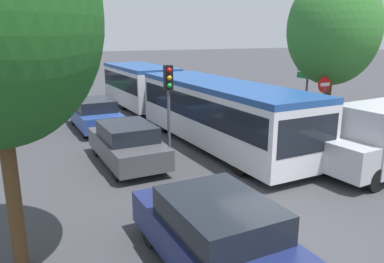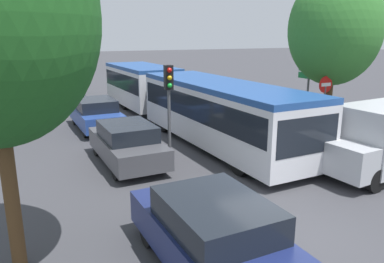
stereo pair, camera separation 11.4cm
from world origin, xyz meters
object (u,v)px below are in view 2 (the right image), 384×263
Objects in this scene: articulated_bus at (180,96)px; queued_car_green at (62,85)px; queued_car_black at (67,96)px; queued_car_blue at (96,114)px; queued_car_graphite at (127,143)px; tree_right_near at (335,29)px; traffic_light at (169,90)px; city_bus_rear at (39,61)px; queued_car_navy at (214,235)px; tree_left_mid at (5,23)px; queued_car_tan at (50,76)px; direction_sign_post at (309,77)px; no_entry_sign at (324,99)px.

articulated_bus reaches higher than queued_car_green.
queued_car_black reaches higher than queued_car_green.
queued_car_blue reaches higher than queued_car_green.
queued_car_graphite reaches higher than queued_car_green.
queued_car_blue is 0.61× the size of tree_right_near.
traffic_light reaches higher than queued_car_black.
city_bus_rear is 2.59× the size of queued_car_graphite.
queued_car_green is at bearing -1.46° from queued_car_navy.
queued_car_blue is 1.07× the size of queued_car_green.
city_bus_rear is at bearing -1.13° from queued_car_black.
tree_left_mid is (-5.25, 5.44, 2.46)m from traffic_light.
queued_car_tan is 0.62× the size of tree_left_mid.
direction_sign_post is at bearing -50.75° from queued_car_navy.
tree_left_mid reaches higher than queued_car_graphite.
queued_car_graphite is 1.52× the size of no_entry_sign.
queued_car_green is at bearing -0.83° from queued_car_graphite.
queued_car_black is at bearing 64.51° from tree_left_mid.
tree_right_near is (7.50, -0.55, 2.22)m from traffic_light.
queued_car_blue is 1.20× the size of direction_sign_post.
traffic_light is 7.84m from tree_right_near.
city_bus_rear is 1.63× the size of tree_left_mid.
tree_right_near is (9.24, -5.71, 3.96)m from queued_car_blue.
queued_car_green is 1.19× the size of traffic_light.
direction_sign_post reaches higher than traffic_light.
queued_car_green is 1.12× the size of direction_sign_post.
queued_car_graphite is 5.58m from queued_car_blue.
queued_car_navy is at bearing -22.24° from articulated_bus.
tree_right_near reaches higher than direction_sign_post.
traffic_light is at bearing -30.35° from articulated_bus.
queued_car_blue is (-3.92, 1.21, -0.76)m from articulated_bus.
city_bus_rear is 39.36m from tree_right_near.
no_entry_sign is (6.54, -1.27, -0.62)m from traffic_light.
no_entry_sign reaches higher than queued_car_tan.
queued_car_tan is (-4.22, 20.25, -0.78)m from articulated_bus.
queued_car_graphite is 0.63× the size of tree_left_mid.
traffic_light reaches higher than city_bus_rear.
tree_right_near reaches higher than queued_car_tan.
queued_car_black is 1.01× the size of queued_car_green.
queued_car_blue is (0.36, 12.45, -0.02)m from queued_car_navy.
queued_car_blue is (0.20, -32.36, -0.60)m from city_bus_rear.
queued_car_graphite is 18.05m from queued_car_green.
queued_car_blue is at bearing -179.75° from queued_car_tan.
tree_right_near is (12.75, -5.99, -0.24)m from tree_left_mid.
traffic_light is at bearing -100.98° from no_entry_sign.
queued_car_tan is (0.13, 12.27, 0.03)m from queued_car_black.
no_entry_sign is at bearing -147.23° from queued_car_black.
traffic_light is 1.21× the size of no_entry_sign.
queued_car_navy is 12.37m from tree_right_near.
direction_sign_post reaches higher than queued_car_graphite.
tree_left_mid is at bearing 153.87° from queued_car_black.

